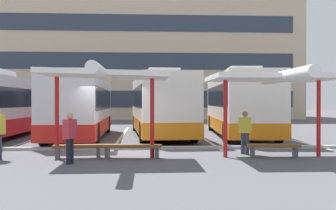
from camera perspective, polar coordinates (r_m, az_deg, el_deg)
The scene contains 18 objects.
ground_plane at distance 16.02m, azimuth -7.95°, elevation -6.30°, with size 160.00×160.00×0.00m, color #515156.
terminal_building at distance 49.13m, azimuth -4.71°, elevation 7.60°, with size 37.02×14.48×18.75m.
coach_bus_0 at distance 23.38m, azimuth -22.46°, elevation -0.26°, with size 2.71×12.52×3.49m.
coach_bus_1 at distance 21.09m, azimuth -12.40°, elevation -0.33°, with size 2.75×10.55×3.46m.
coach_bus_2 at distance 22.05m, azimuth -1.19°, elevation -0.12°, with size 3.40×11.10×3.59m.
coach_bus_3 at distance 22.39m, azimuth 10.18°, elevation 0.01°, with size 3.42×11.20×3.68m.
lane_stripe_1 at distance 22.88m, azimuth -17.40°, elevation -4.28°, with size 0.16×14.00×0.01m, color white.
lane_stripe_2 at distance 22.23m, azimuth -6.61°, elevation -4.41°, with size 0.16×14.00×0.01m, color white.
lane_stripe_3 at distance 22.38m, azimuth 4.43°, elevation -4.37°, with size 0.16×14.00×0.01m, color white.
lane_stripe_4 at distance 23.34m, azimuth 14.93°, elevation -4.19°, with size 0.16×14.00×0.01m, color white.
waiting_shelter_1 at distance 13.07m, azimuth -9.20°, elevation 4.12°, with size 4.15×4.43×2.94m.
bench_1 at distance 13.62m, azimuth -12.81°, elevation -6.09°, with size 1.66×0.54×0.45m.
bench_2 at distance 13.36m, azimuth -5.20°, elevation -6.17°, with size 2.00×0.64×0.45m.
waiting_shelter_2 at distance 13.75m, azimuth 15.16°, elevation 3.63°, with size 4.25×4.87×2.86m.
bench_3 at distance 13.93m, azimuth 14.99°, elevation -5.94°, with size 1.76×0.61×0.45m.
platform_kerb at distance 15.78m, azimuth -8.02°, elevation -6.19°, with size 44.00×0.24×0.12m, color #ADADA8.
waiting_passenger_1 at distance 12.35m, azimuth -13.96°, elevation -4.18°, with size 0.38×0.50×1.56m.
waiting_passenger_3 at distance 14.54m, azimuth 11.04°, elevation -3.52°, with size 0.49×0.34×1.55m.
Camera 1 is at (1.32, -15.85, 1.88)m, focal length 42.31 mm.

